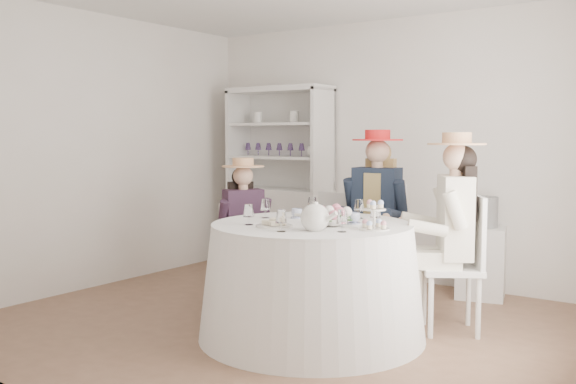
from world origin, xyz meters
The scene contains 21 objects.
ground centered at (0.00, 0.00, 0.00)m, with size 4.50×4.50×0.00m, color brown.
wall_back centered at (0.00, 2.00, 1.35)m, with size 4.50×4.50×0.00m, color white.
wall_front centered at (0.00, -2.00, 1.35)m, with size 4.50×4.50×0.00m, color white.
wall_left centered at (-2.25, 0.00, 1.35)m, with size 4.50×4.50×0.00m, color white.
tea_table centered at (0.39, -0.14, 0.43)m, with size 1.69×1.69×0.85m.
hutch centered at (-1.29, 1.77, 0.73)m, with size 1.24×0.53×2.04m.
side_table centered at (1.03, 1.75, 0.33)m, with size 0.43×0.43×0.66m, color silver.
hatbox centered at (1.03, 1.75, 0.80)m, with size 0.28×0.28×0.28m, color black.
guest_left centered at (-0.60, 0.27, 0.74)m, with size 0.56×0.52×1.31m.
guest_mid centered at (0.36, 0.93, 0.88)m, with size 0.57×0.59×1.55m.
guest_right centered at (1.19, 0.56, 0.86)m, with size 0.65×0.60×1.53m.
spare_chair centered at (-0.10, 1.13, 0.52)m, with size 0.45×0.45×0.98m.
teacup_a centered at (0.14, 0.03, 0.89)m, with size 0.09×0.09×0.07m, color white.
teacup_b centered at (0.36, 0.11, 0.89)m, with size 0.07×0.07×0.06m, color white.
teacup_c centered at (0.66, 0.01, 0.89)m, with size 0.09×0.09×0.07m, color white.
flower_bowl centered at (0.60, -0.19, 0.88)m, with size 0.21×0.21×0.05m, color white.
flower_arrangement centered at (0.60, -0.17, 0.95)m, with size 0.20×0.20×0.07m.
table_teapot centered at (0.61, -0.44, 0.94)m, with size 0.28×0.20×0.21m.
sandwich_plate centered at (0.27, -0.45, 0.87)m, with size 0.27×0.27×0.06m.
cupcake_stand centered at (0.92, -0.17, 0.93)m, with size 0.21×0.21×0.20m.
stemware_set centered at (0.39, -0.14, 0.93)m, with size 0.99×0.99×0.15m.
Camera 1 is at (2.96, -4.08, 1.50)m, focal length 40.00 mm.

